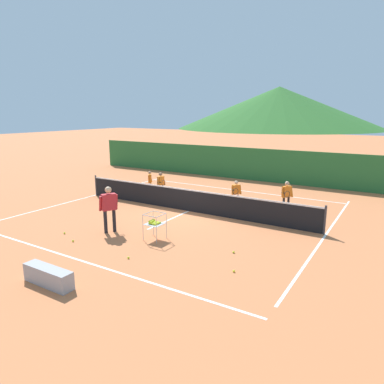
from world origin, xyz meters
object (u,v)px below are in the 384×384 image
(tennis_net, at_px, (189,200))
(student_2, at_px, (236,191))
(student_1, at_px, (161,183))
(tennis_ball_2, at_px, (73,241))
(tennis_ball_3, at_px, (154,224))
(student_0, at_px, (150,180))
(tennis_ball_5, at_px, (128,258))
(ball_cart, at_px, (154,223))
(courtside_bench, at_px, (48,276))
(tennis_ball_1, at_px, (64,233))
(instructor, at_px, (109,205))
(tennis_ball_4, at_px, (234,271))
(tennis_ball_0, at_px, (234,252))
(student_3, at_px, (287,194))

(tennis_net, height_order, student_2, student_2)
(student_1, bearing_deg, tennis_net, -27.94)
(tennis_ball_2, height_order, tennis_ball_3, same)
(student_0, relative_size, tennis_ball_3, 17.49)
(tennis_ball_5, bearing_deg, ball_cart, 101.06)
(tennis_net, height_order, ball_cart, tennis_net)
(courtside_bench, bearing_deg, student_0, 113.88)
(student_0, bearing_deg, ball_cart, -50.58)
(tennis_ball_3, bearing_deg, ball_cart, -52.30)
(tennis_ball_1, bearing_deg, tennis_ball_3, 50.73)
(instructor, relative_size, ball_cart, 1.86)
(tennis_ball_4, height_order, courtside_bench, courtside_bench)
(student_0, bearing_deg, student_2, -1.15)
(instructor, xyz_separation_m, student_0, (-2.60, 5.60, -0.29))
(tennis_ball_0, bearing_deg, student_3, 90.08)
(courtside_bench, bearing_deg, tennis_ball_1, 135.79)
(instructor, xyz_separation_m, student_2, (2.39, 5.50, -0.28))
(tennis_ball_1, bearing_deg, student_3, 49.79)
(tennis_net, relative_size, tennis_ball_0, 166.69)
(student_3, relative_size, tennis_ball_0, 19.67)
(student_2, xyz_separation_m, tennis_ball_3, (-1.58, -3.98, -0.69))
(tennis_ball_3, bearing_deg, student_2, 68.40)
(student_0, bearing_deg, instructor, -65.09)
(student_0, distance_m, tennis_ball_3, 5.36)
(tennis_net, height_order, tennis_ball_3, tennis_net)
(tennis_net, distance_m, ball_cart, 3.62)
(tennis_ball_2, bearing_deg, student_1, 99.90)
(tennis_ball_2, bearing_deg, tennis_ball_0, 21.27)
(student_3, height_order, tennis_ball_5, student_3)
(student_3, bearing_deg, student_2, -169.93)
(instructor, bearing_deg, student_0, 114.91)
(instructor, distance_m, tennis_ball_4, 5.27)
(ball_cart, bearing_deg, tennis_ball_4, -14.60)
(student_1, xyz_separation_m, tennis_ball_3, (2.30, -3.55, -0.75))
(student_0, bearing_deg, tennis_ball_4, -38.78)
(tennis_ball_5, height_order, courtside_bench, courtside_bench)
(instructor, bearing_deg, student_3, 52.13)
(student_2, relative_size, tennis_ball_4, 17.73)
(tennis_net, height_order, instructor, instructor)
(student_2, bearing_deg, instructor, -113.50)
(ball_cart, distance_m, tennis_ball_5, 1.81)
(tennis_ball_1, bearing_deg, courtside_bench, -44.21)
(student_1, xyz_separation_m, ball_cart, (3.29, -4.82, -0.19))
(student_0, height_order, tennis_ball_4, student_0)
(tennis_ball_1, distance_m, tennis_ball_5, 3.40)
(tennis_net, bearing_deg, tennis_ball_4, -46.35)
(student_1, relative_size, tennis_ball_3, 19.13)
(student_3, xyz_separation_m, courtside_bench, (-3.07, -9.56, -0.57))
(student_3, bearing_deg, tennis_net, -149.68)
(tennis_ball_1, xyz_separation_m, tennis_ball_2, (0.88, -0.36, 0.00))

